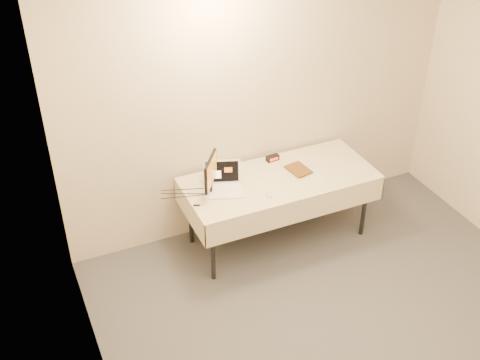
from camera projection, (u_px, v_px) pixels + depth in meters
name	position (u px, v px, depth m)	size (l,w,h in m)	color
back_wall	(260.00, 100.00, 5.76)	(4.00, 0.10, 2.70)	beige
table	(279.00, 183.00, 5.79)	(1.86, 0.81, 0.74)	black
laptop	(223.00, 183.00, 5.57)	(0.43, 0.41, 0.24)	white
monitor	(211.00, 173.00, 5.42)	(0.23, 0.31, 0.38)	black
book	(292.00, 163.00, 5.75)	(0.18, 0.02, 0.24)	#9A581C
alarm_clock	(272.00, 158.00, 6.00)	(0.14, 0.07, 0.06)	black
clicker	(269.00, 195.00, 5.50)	(0.04, 0.09, 0.02)	silver
paper_form	(312.00, 173.00, 5.82)	(0.12, 0.30, 0.00)	#B9D9AC
usb_dongle	(197.00, 205.00, 5.37)	(0.06, 0.02, 0.01)	black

